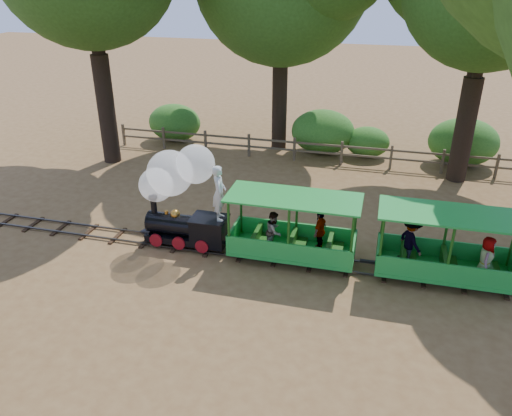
% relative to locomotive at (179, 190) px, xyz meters
% --- Properties ---
extents(ground, '(90.00, 90.00, 0.00)m').
position_rel_locomotive_xyz_m(ground, '(2.88, -0.07, -1.79)').
color(ground, olive).
rests_on(ground, ground).
extents(track, '(22.00, 1.00, 0.10)m').
position_rel_locomotive_xyz_m(track, '(2.88, -0.07, -1.72)').
color(track, '#3F3D3A').
rests_on(track, ground).
extents(locomotive, '(2.86, 1.31, 3.20)m').
position_rel_locomotive_xyz_m(locomotive, '(0.00, 0.00, 0.00)').
color(locomotive, black).
rests_on(locomotive, ground).
extents(carriage_front, '(3.60, 1.47, 1.87)m').
position_rel_locomotive_xyz_m(carriage_front, '(3.34, -0.08, -1.00)').
color(carriage_front, green).
rests_on(carriage_front, track).
extents(carriage_rear, '(3.60, 1.47, 1.87)m').
position_rel_locomotive_xyz_m(carriage_rear, '(7.23, -0.08, -0.97)').
color(carriage_rear, green).
rests_on(carriage_rear, track).
extents(fence, '(18.10, 0.10, 1.00)m').
position_rel_locomotive_xyz_m(fence, '(2.88, 7.93, -1.21)').
color(fence, brown).
rests_on(fence, ground).
extents(shrub_west, '(2.49, 1.92, 1.73)m').
position_rel_locomotive_xyz_m(shrub_west, '(-4.12, 9.23, -0.92)').
color(shrub_west, '#2D6B1E').
rests_on(shrub_west, ground).
extents(shrub_mid_w, '(2.78, 2.14, 1.92)m').
position_rel_locomotive_xyz_m(shrub_mid_w, '(2.89, 9.23, -0.83)').
color(shrub_mid_w, '#2D6B1E').
rests_on(shrub_mid_w, ground).
extents(shrub_mid_e, '(1.89, 1.46, 1.31)m').
position_rel_locomotive_xyz_m(shrub_mid_e, '(4.84, 9.23, -1.13)').
color(shrub_mid_e, '#2D6B1E').
rests_on(shrub_mid_e, ground).
extents(shrub_east, '(2.82, 2.17, 1.95)m').
position_rel_locomotive_xyz_m(shrub_east, '(8.71, 9.23, -0.81)').
color(shrub_east, '#2D6B1E').
rests_on(shrub_east, ground).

